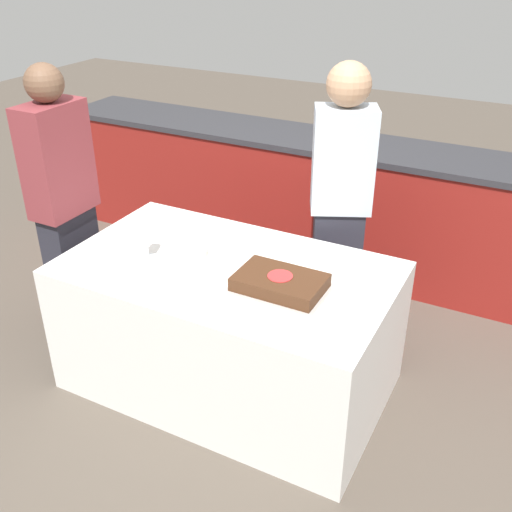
# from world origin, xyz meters

# --- Properties ---
(ground_plane) EXTENTS (14.00, 14.00, 0.00)m
(ground_plane) POSITION_xyz_m (0.00, 0.00, 0.00)
(ground_plane) COLOR brown
(back_counter) EXTENTS (4.40, 0.58, 0.92)m
(back_counter) POSITION_xyz_m (0.00, 1.55, 0.46)
(back_counter) COLOR maroon
(back_counter) RESTS_ON ground_plane
(dining_table) EXTENTS (1.63, 0.95, 0.72)m
(dining_table) POSITION_xyz_m (0.00, 0.00, 0.36)
(dining_table) COLOR white
(dining_table) RESTS_ON ground_plane
(cake) EXTENTS (0.44, 0.30, 0.07)m
(cake) POSITION_xyz_m (0.32, -0.07, 0.76)
(cake) COLOR #B7B2AD
(cake) RESTS_ON dining_table
(plate_stack) EXTENTS (0.22, 0.22, 0.04)m
(plate_stack) POSITION_xyz_m (-0.25, 0.01, 0.74)
(plate_stack) COLOR white
(plate_stack) RESTS_ON dining_table
(wine_glass) EXTENTS (0.07, 0.07, 0.17)m
(wine_glass) POSITION_xyz_m (-0.40, -0.10, 0.84)
(wine_glass) COLOR white
(wine_glass) RESTS_ON dining_table
(side_plate_near_cake) EXTENTS (0.22, 0.22, 0.00)m
(side_plate_near_cake) POSITION_xyz_m (0.33, 0.24, 0.73)
(side_plate_near_cake) COLOR white
(side_plate_near_cake) RESTS_ON dining_table
(utensil_pile) EXTENTS (0.15, 0.09, 0.02)m
(utensil_pile) POSITION_xyz_m (-0.12, -0.39, 0.73)
(utensil_pile) COLOR white
(utensil_pile) RESTS_ON dining_table
(person_cutting_cake) EXTENTS (0.38, 0.32, 1.62)m
(person_cutting_cake) POSITION_xyz_m (0.32, 0.70, 0.87)
(person_cutting_cake) COLOR #282833
(person_cutting_cake) RESTS_ON ground_plane
(person_seated_left) EXTENTS (0.20, 0.36, 1.61)m
(person_seated_left) POSITION_xyz_m (-1.04, 0.00, 0.84)
(person_seated_left) COLOR #282833
(person_seated_left) RESTS_ON ground_plane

